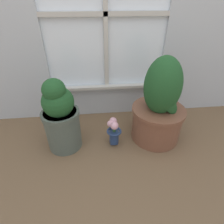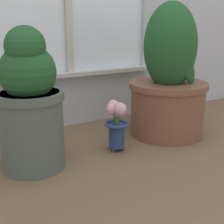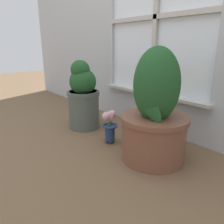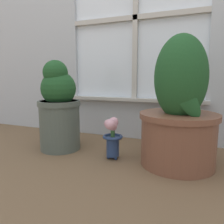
{
  "view_description": "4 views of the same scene",
  "coord_description": "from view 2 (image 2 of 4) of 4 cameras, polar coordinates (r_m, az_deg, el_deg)",
  "views": [
    {
      "loc": [
        -0.11,
        -0.94,
        1.03
      ],
      "look_at": [
        0.0,
        0.15,
        0.3
      ],
      "focal_mm": 28.0,
      "sensor_mm": 36.0,
      "label": 1
    },
    {
      "loc": [
        -0.73,
        -1.07,
        0.6
      ],
      "look_at": [
        0.01,
        0.16,
        0.19
      ],
      "focal_mm": 50.0,
      "sensor_mm": 36.0,
      "label": 2
    },
    {
      "loc": [
        1.18,
        -0.84,
        0.71
      ],
      "look_at": [
        0.02,
        0.14,
        0.24
      ],
      "focal_mm": 35.0,
      "sensor_mm": 36.0,
      "label": 3
    },
    {
      "loc": [
        0.49,
        -1.03,
        0.48
      ],
      "look_at": [
        -0.0,
        0.16,
        0.28
      ],
      "focal_mm": 35.0,
      "sensor_mm": 36.0,
      "label": 4
    }
  ],
  "objects": [
    {
      "name": "potted_plant_right",
      "position": [
        1.7,
        10.3,
        5.29
      ],
      "size": [
        0.42,
        0.42,
        0.7
      ],
      "color": "brown",
      "rests_on": "ground_plane"
    },
    {
      "name": "flower_vase",
      "position": [
        1.48,
        0.78,
        -1.89
      ],
      "size": [
        0.12,
        0.12,
        0.25
      ],
      "color": "navy",
      "rests_on": "ground_plane"
    },
    {
      "name": "potted_plant_left",
      "position": [
        1.31,
        -14.76,
        1.39
      ],
      "size": [
        0.28,
        0.28,
        0.59
      ],
      "color": "#4C564C",
      "rests_on": "ground_plane"
    },
    {
      "name": "ground_plane",
      "position": [
        1.43,
        2.92,
        -8.79
      ],
      "size": [
        10.0,
        10.0,
        0.0
      ],
      "primitive_type": "plane",
      "color": "brown"
    }
  ]
}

